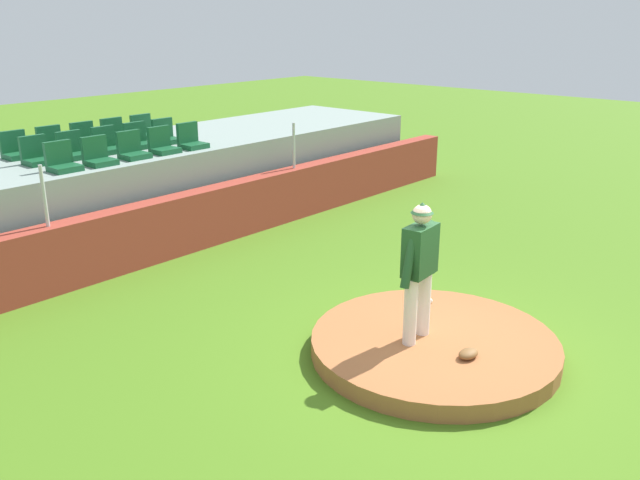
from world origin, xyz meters
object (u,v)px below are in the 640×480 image
Objects in this scene: pitcher at (420,262)px; stadium_chair_4 at (191,140)px; stadium_chair_12 at (85,140)px; stadium_chair_3 at (163,145)px; stadium_chair_5 at (37,155)px; stadium_chair_8 at (138,140)px; stadium_chair_14 at (144,131)px; stadium_chair_10 at (16,150)px; stadium_chair_0 at (62,162)px; stadium_chair_2 at (132,150)px; baseball at (430,301)px; fielding_glove at (468,354)px; stadium_chair_1 at (98,156)px; stadium_chair_7 at (107,145)px; stadium_chair_11 at (52,144)px; stadium_chair_9 at (166,135)px; stadium_chair_13 at (115,135)px; stadium_chair_6 at (72,150)px.

pitcher is 6.70m from stadium_chair_4.
stadium_chair_12 is (-1.36, 1.65, 0.00)m from stadium_chair_4.
stadium_chair_3 is 1.00× the size of stadium_chair_5.
stadium_chair_8 is 1.00× the size of stadium_chair_14.
stadium_chair_4 is 1.00× the size of stadium_chair_10.
stadium_chair_3 and stadium_chair_12 have the same top height.
stadium_chair_0 and stadium_chair_2 have the same top height.
baseball is (1.08, 0.47, -1.03)m from pitcher.
stadium_chair_1 is (-0.52, 7.24, 1.56)m from fielding_glove.
stadium_chair_2 is 0.82m from stadium_chair_7.
pitcher is at bearing 76.51° from stadium_chair_4.
stadium_chair_7 is at bearing 179.16° from stadium_chair_5.
pitcher is 3.68× the size of stadium_chair_14.
stadium_chair_12 is at bearing -67.27° from stadium_chair_3.
stadium_chair_11 and stadium_chair_14 have the same top height.
stadium_chair_9 is at bearing 73.23° from pitcher.
stadium_chair_8 is at bearing 91.67° from baseball.
stadium_chair_12 is at bearing -86.62° from fielding_glove.
stadium_chair_11 is at bearing -67.30° from stadium_chair_2.
stadium_chair_0 is at bearing 21.71° from stadium_chair_8.
stadium_chair_4 is at bearing 162.90° from stadium_chair_5.
stadium_chair_2 is 1.00× the size of stadium_chair_8.
pitcher is 7.35m from stadium_chair_7.
stadium_chair_13 is (1.39, 0.01, 0.00)m from stadium_chair_11.
stadium_chair_7 is 1.00× the size of stadium_chair_9.
stadium_chair_1 is 1.65m from stadium_chair_8.
stadium_chair_0 is 2.24m from stadium_chair_8.
stadium_chair_13 and stadium_chair_14 have the same top height.
stadium_chair_14 is (0.52, 7.70, 1.58)m from baseball.
stadium_chair_4 is at bearing 179.23° from stadium_chair_2.
stadium_chair_4 is at bearing 179.97° from stadium_chair_0.
stadium_chair_2 is 1.00× the size of stadium_chair_10.
stadium_chair_1 is 1.00× the size of stadium_chair_13.
stadium_chair_4 is 2.91m from stadium_chair_5.
stadium_chair_5 is (-2.78, 0.85, 0.00)m from stadium_chair_4.
stadium_chair_7 is (0.72, 0.01, 0.00)m from stadium_chair_6.
stadium_chair_2 and stadium_chair_4 have the same top height.
stadium_chair_10 is at bearing 1.07° from stadium_chair_13.
stadium_chair_6 is at bearing -47.25° from stadium_chair_2.
baseball is 0.15× the size of stadium_chair_4.
baseball is 0.25× the size of fielding_glove.
stadium_chair_13 is 0.71m from stadium_chair_14.
stadium_chair_1 is 1.00× the size of stadium_chair_12.
stadium_chair_4 is 1.00× the size of stadium_chair_11.
stadium_chair_8 is (2.10, -0.03, 0.00)m from stadium_chair_5.
stadium_chair_14 is (2.10, -0.01, 0.00)m from stadium_chair_11.
stadium_chair_3 is 1.00× the size of stadium_chair_11.
stadium_chair_3 reaches higher than baseball.
stadium_chair_11 is 1.00× the size of stadium_chair_14.
stadium_chair_7 is 1.00× the size of stadium_chair_14.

